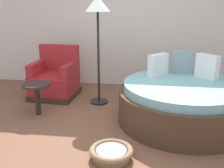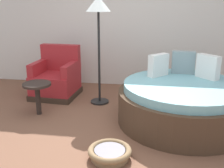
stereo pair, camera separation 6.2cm
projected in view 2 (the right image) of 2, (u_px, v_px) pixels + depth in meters
The scene contains 7 objects.
ground_plane at pixel (103, 140), 3.56m from camera, with size 8.00×8.00×0.02m, color brown.
back_wall at pixel (125, 21), 5.52m from camera, with size 8.00×0.12×2.70m, color silver.
round_daybed at pixel (183, 103), 4.00m from camera, with size 1.90×1.90×0.97m.
red_armchair at pixel (56, 79), 5.12m from camera, with size 0.85×0.85×0.94m.
pet_basket at pixel (110, 153), 3.12m from camera, with size 0.51×0.51×0.13m.
side_table at pixel (37, 89), 4.23m from camera, with size 0.44×0.44×0.52m.
floor_lamp at pixel (98, 14), 4.40m from camera, with size 0.40×0.40×1.82m.
Camera 2 is at (0.61, -3.12, 1.76)m, focal length 43.31 mm.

